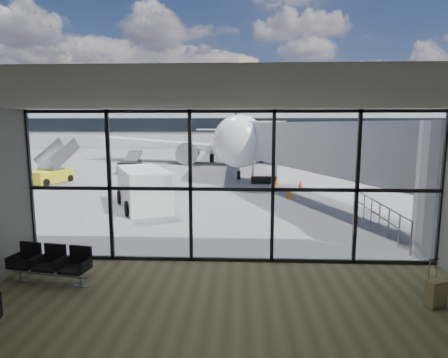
# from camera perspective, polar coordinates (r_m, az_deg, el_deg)

# --- Properties ---
(ground) EXTENTS (220.00, 220.00, 0.00)m
(ground) POSITION_cam_1_polar(r_m,az_deg,el_deg) (50.90, 2.26, 3.71)
(ground) COLOR slate
(ground) RESTS_ON ground
(lounge_shell) EXTENTS (12.02, 8.01, 4.51)m
(lounge_shell) POSITION_cam_1_polar(r_m,az_deg,el_deg) (6.11, 0.03, -5.10)
(lounge_shell) COLOR brown
(lounge_shell) RESTS_ON ground
(glass_curtain_wall) EXTENTS (12.10, 0.12, 4.50)m
(glass_curtain_wall) POSITION_cam_1_polar(r_m,az_deg,el_deg) (10.89, 1.14, -1.32)
(glass_curtain_wall) COLOR white
(glass_curtain_wall) RESTS_ON ground
(jet_bridge) EXTENTS (8.00, 16.50, 4.33)m
(jet_bridge) POSITION_cam_1_polar(r_m,az_deg,el_deg) (18.45, 17.15, 3.87)
(jet_bridge) COLOR #A0A2A6
(jet_bridge) RESTS_ON ground
(apron_railing) EXTENTS (0.06, 5.46, 1.11)m
(apron_railing) POSITION_cam_1_polar(r_m,az_deg,el_deg) (15.57, 22.62, -4.77)
(apron_railing) COLOR gray
(apron_railing) RESTS_ON ground
(far_terminal) EXTENTS (80.00, 12.20, 11.00)m
(far_terminal) POSITION_cam_1_polar(r_m,az_deg,el_deg) (72.71, 1.91, 8.40)
(far_terminal) COLOR beige
(far_terminal) RESTS_ON ground
(tree_0) EXTENTS (4.95, 4.95, 7.12)m
(tree_0) POSITION_cam_1_polar(r_m,az_deg,el_deg) (94.31, -26.39, 7.79)
(tree_0) COLOR #382619
(tree_0) RESTS_ON ground
(tree_1) EXTENTS (5.61, 5.61, 8.07)m
(tree_1) POSITION_cam_1_polar(r_m,az_deg,el_deg) (91.59, -23.09, 8.38)
(tree_1) COLOR #382619
(tree_1) RESTS_ON ground
(tree_2) EXTENTS (6.27, 6.27, 9.03)m
(tree_2) POSITION_cam_1_polar(r_m,az_deg,el_deg) (89.19, -19.59, 8.99)
(tree_2) COLOR #382619
(tree_2) RESTS_ON ground
(tree_3) EXTENTS (4.95, 4.95, 7.12)m
(tree_3) POSITION_cam_1_polar(r_m,az_deg,el_deg) (87.11, -15.85, 8.36)
(tree_3) COLOR #382619
(tree_3) RESTS_ON ground
(tree_4) EXTENTS (5.61, 5.61, 8.07)m
(tree_4) POSITION_cam_1_polar(r_m,az_deg,el_deg) (85.43, -12.00, 8.91)
(tree_4) COLOR #382619
(tree_4) RESTS_ON ground
(tree_5) EXTENTS (6.27, 6.27, 9.03)m
(tree_5) POSITION_cam_1_polar(r_m,az_deg,el_deg) (84.15, -8.00, 9.45)
(tree_5) COLOR #382619
(tree_5) RESTS_ON ground
(seating_row) EXTENTS (2.18, 0.95, 0.97)m
(seating_row) POSITION_cam_1_polar(r_m,az_deg,el_deg) (10.90, -24.74, -11.38)
(seating_row) COLOR gray
(seating_row) RESTS_ON ground
(suitcase) EXTENTS (0.46, 0.40, 1.09)m
(suitcase) POSITION_cam_1_polar(r_m,az_deg,el_deg) (9.94, 29.59, -14.92)
(suitcase) COLOR #8F7C50
(suitcase) RESTS_ON ground
(airliner) EXTENTS (31.59, 36.54, 9.41)m
(airliner) POSITION_cam_1_polar(r_m,az_deg,el_deg) (41.70, 1.97, 6.64)
(airliner) COLOR white
(airliner) RESTS_ON ground
(service_van) EXTENTS (3.63, 4.86, 1.94)m
(service_van) POSITION_cam_1_polar(r_m,az_deg,el_deg) (18.66, -12.10, -1.36)
(service_van) COLOR white
(service_van) RESTS_ON ground
(belt_loader) EXTENTS (1.69, 3.94, 1.79)m
(belt_loader) POSITION_cam_1_polar(r_m,az_deg,el_deg) (32.59, -14.10, 1.94)
(belt_loader) COLOR black
(belt_loader) RESTS_ON ground
(mobile_stairs) EXTENTS (2.74, 3.86, 2.47)m
(mobile_stairs) POSITION_cam_1_polar(r_m,az_deg,el_deg) (29.09, -24.95, 0.66)
(mobile_stairs) COLOR yellow
(mobile_stairs) RESTS_ON ground
(traffic_cone_a) EXTENTS (0.43, 0.43, 0.61)m
(traffic_cone_a) POSITION_cam_1_polar(r_m,az_deg,el_deg) (25.35, 8.05, -0.35)
(traffic_cone_a) COLOR orange
(traffic_cone_a) RESTS_ON ground
(traffic_cone_b) EXTENTS (0.40, 0.40, 0.57)m
(traffic_cone_b) POSITION_cam_1_polar(r_m,az_deg,el_deg) (21.16, 9.90, -2.16)
(traffic_cone_b) COLOR orange
(traffic_cone_b) RESTS_ON ground
(traffic_cone_c) EXTENTS (0.39, 0.39, 0.56)m
(traffic_cone_c) POSITION_cam_1_polar(r_m,az_deg,el_deg) (24.35, 11.59, -0.85)
(traffic_cone_c) COLOR #D7480B
(traffic_cone_c) RESTS_ON ground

